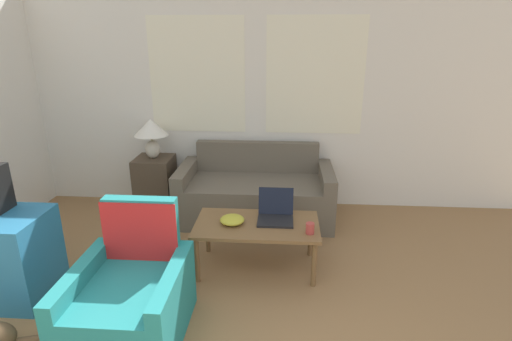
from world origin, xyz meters
TOP-DOWN VIEW (x-y plane):
  - wall_back at (-0.00, 4.03)m, footprint 6.38×0.06m
  - couch at (-0.05, 3.60)m, footprint 1.71×0.82m
  - armchair at (-0.77, 1.65)m, footprint 0.74×0.84m
  - side_table at (-1.25, 3.72)m, footprint 0.42×0.42m
  - table_lamp at (-1.25, 3.72)m, footprint 0.39×0.39m
  - coffee_table at (0.04, 2.52)m, footprint 1.08×0.59m
  - laptop at (0.20, 2.61)m, footprint 0.31×0.31m
  - cup_navy at (0.49, 2.36)m, footprint 0.07×0.07m
  - snack_bowl at (-0.18, 2.50)m, footprint 0.21×0.21m

SIDE VIEW (x-z plane):
  - armchair at x=-0.77m, z-range -0.18..0.70m
  - couch at x=-0.05m, z-range -0.14..0.67m
  - side_table at x=-1.25m, z-range 0.00..0.64m
  - coffee_table at x=0.04m, z-range 0.17..0.61m
  - snack_bowl at x=-0.18m, z-range 0.44..0.51m
  - cup_navy at x=0.49m, z-range 0.44..0.53m
  - laptop at x=0.20m, z-range 0.37..0.62m
  - table_lamp at x=-1.25m, z-range 0.73..1.19m
  - wall_back at x=0.00m, z-range 0.01..2.61m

